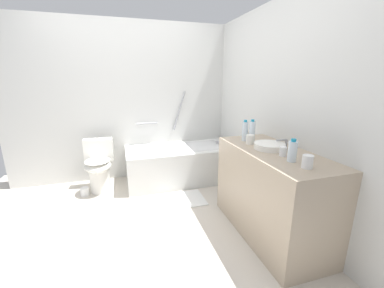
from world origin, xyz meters
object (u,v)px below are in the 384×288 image
Objects in this scene: toilet_paper_roll at (85,192)px; drinking_glass_3 at (308,162)px; bathtub at (180,163)px; drinking_glass_1 at (283,151)px; toilet at (99,166)px; bath_mat at (181,200)px; sink_faucet at (285,144)px; drinking_glass_2 at (247,134)px; water_bottle_0 at (252,131)px; water_bottle_2 at (292,151)px; water_bottle_1 at (245,131)px; drinking_glass_0 at (250,139)px; sink_basin at (269,146)px.

drinking_glass_3 is at bearing -45.10° from toilet_paper_roll.
drinking_glass_1 is at bearing -73.31° from bathtub.
toilet is 1.22m from bath_mat.
sink_faucet is 0.47m from drinking_glass_2.
drinking_glass_1 is at bearing -58.06° from bath_mat.
bathtub is at bearing 106.69° from drinking_glass_1.
water_bottle_0 is 2.91× the size of drinking_glass_1.
water_bottle_0 is at bearing -39.71° from bath_mat.
drinking_glass_2 is at bearing -62.73° from bathtub.
water_bottle_0 reaches higher than water_bottle_2.
bathtub is at bearing 76.90° from bath_mat.
water_bottle_0 is at bearing 90.75° from drinking_glass_1.
bathtub is 17.98× the size of drinking_glass_2.
sink_faucet reaches higher than toilet_paper_roll.
drinking_glass_1 is 0.82× the size of drinking_glass_3.
water_bottle_1 is at bearing -129.07° from drinking_glass_2.
bath_mat is (-0.57, 0.61, -0.91)m from drinking_glass_0.
sink_basin is 0.36m from water_bottle_2.
drinking_glass_2 is at bearing -29.57° from bath_mat.
drinking_glass_2 reaches higher than toilet.
water_bottle_0 is 2.15× the size of toilet_paper_roll.
bath_mat is at bearing 133.34° from drinking_glass_0.
drinking_glass_1 reaches higher than bath_mat.
drinking_glass_0 is (-0.07, -0.08, -0.06)m from water_bottle_0.
toilet_paper_roll is (-1.78, 0.98, -0.91)m from water_bottle_1.
water_bottle_2 is at bearing -87.02° from water_bottle_1.
drinking_glass_3 reaches higher than toilet_paper_roll.
drinking_glass_3 is 1.73m from bath_mat.
water_bottle_1 is at bearing 101.93° from sink_basin.
toilet is 3.19× the size of water_bottle_1.
drinking_glass_2 is at bearing 89.41° from sink_basin.
drinking_glass_2 reaches higher than sink_basin.
drinking_glass_3 reaches higher than toilet.
water_bottle_2 reaches higher than bath_mat.
water_bottle_1 is (-0.24, 0.34, 0.07)m from sink_faucet.
sink_faucet is 1.38× the size of toilet_paper_roll.
toilet is at bearing 148.48° from bath_mat.
sink_basin is 2.99× the size of drinking_glass_0.
sink_faucet is 0.29m from drinking_glass_1.
water_bottle_1 is 2.32× the size of drinking_glass_0.
water_bottle_2 is 0.31× the size of bath_mat.
drinking_glass_1 is at bearing 47.24° from toilet.
bathtub is at bearing 115.36° from sink_faucet.
sink_faucet is at bearing -33.06° from toilet_paper_roll.
sink_faucet is 0.43m from water_bottle_1.
drinking_glass_3 is at bearing -90.36° from water_bottle_0.
toilet_paper_roll is at bearing 146.94° from sink_faucet.
sink_basin is 1.22× the size of water_bottle_0.
sink_basin is at bearing 84.20° from water_bottle_2.
drinking_glass_0 is at bearing -130.43° from water_bottle_0.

